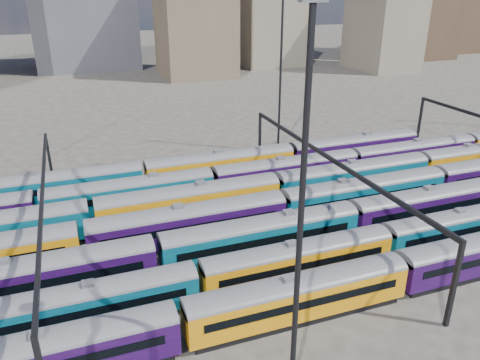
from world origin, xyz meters
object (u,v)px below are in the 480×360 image
object	(u,v)px
rake_1	(385,239)
mast_2	(301,211)
rake_0	(399,269)
rake_2	(157,252)

from	to	relation	value
rake_1	mast_2	distance (m)	23.14
rake_0	mast_2	size ratio (longest dim) A/B	4.62
rake_0	rake_2	bearing A→B (deg)	152.97
rake_2	mast_2	size ratio (longest dim) A/B	4.94
rake_2	mast_2	world-z (taller)	mast_2
rake_1	rake_2	size ratio (longest dim) A/B	0.91
rake_0	rake_1	bearing A→B (deg)	66.43
rake_0	mast_2	world-z (taller)	mast_2
rake_0	rake_1	world-z (taller)	rake_0
rake_2	mast_2	bearing A→B (deg)	-71.49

